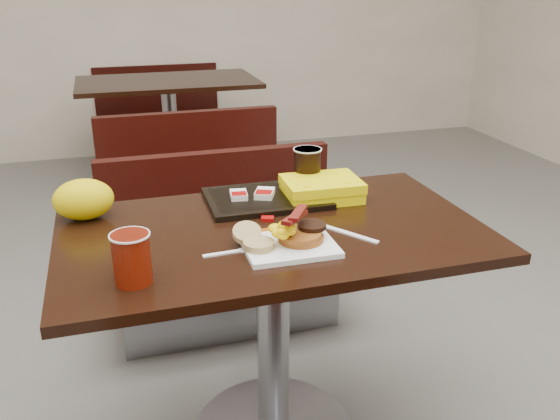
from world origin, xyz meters
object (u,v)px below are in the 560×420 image
object	(u,v)px
platter	(289,246)
bench_far_n	(161,114)
knife	(348,233)
coffee_cup_near	(132,258)
table_far	(171,134)
pancake_stack	(301,236)
table_near	(273,339)
hashbrown_sleeve_left	(239,195)
bench_far_s	(186,165)
bench_near_n	(227,249)
fork	(222,254)
hashbrown_sleeve_right	(265,193)
coffee_cup_far	(307,167)
paper_bag	(83,199)
tray	(266,198)
clamshell	(322,189)

from	to	relation	value
platter	bench_far_n	bearing A→B (deg)	91.10
knife	coffee_cup_near	bearing A→B (deg)	-113.76
table_far	pancake_stack	size ratio (longest dim) A/B	9.76
table_near	hashbrown_sleeve_left	distance (m)	0.46
bench_far_s	coffee_cup_near	world-z (taller)	coffee_cup_near
bench_near_n	table_far	distance (m)	1.90
bench_far_n	coffee_cup_near	world-z (taller)	coffee_cup_near
fork	hashbrown_sleeve_right	size ratio (longest dim) A/B	1.82
table_near	bench_far_s	world-z (taller)	table_near
coffee_cup_far	paper_bag	bearing A→B (deg)	-175.57
table_near	bench_far_s	xyz separation A→B (m)	(0.00, 1.90, -0.02)
bench_far_s	pancake_stack	world-z (taller)	pancake_stack
tray	paper_bag	world-z (taller)	paper_bag
platter	clamshell	bearing A→B (deg)	58.12
tray	coffee_cup_far	size ratio (longest dim) A/B	3.08
coffee_cup_near	hashbrown_sleeve_right	distance (m)	0.60
tray	table_near	bearing A→B (deg)	-99.95
fork	pancake_stack	bearing A→B (deg)	-4.31
bench_far_n	paper_bag	world-z (taller)	paper_bag
fork	knife	bearing A→B (deg)	0.65
bench_near_n	bench_far_s	bearing A→B (deg)	90.00
bench_far_s	hashbrown_sleeve_right	size ratio (longest dim) A/B	13.13
paper_bag	fork	bearing A→B (deg)	-46.02
table_near	pancake_stack	xyz separation A→B (m)	(0.04, -0.12, 0.40)
table_far	bench_far_s	xyz separation A→B (m)	(0.00, -0.70, -0.02)
hashbrown_sleeve_left	paper_bag	distance (m)	0.47
bench_near_n	bench_far_s	distance (m)	1.20
platter	fork	xyz separation A→B (m)	(-0.18, 0.02, -0.01)
pancake_stack	fork	distance (m)	0.22
coffee_cup_near	paper_bag	distance (m)	0.45
bench_far_n	hashbrown_sleeve_left	distance (m)	3.10
hashbrown_sleeve_right	clamshell	world-z (taller)	clamshell
knife	tray	world-z (taller)	tray
bench_near_n	hashbrown_sleeve_left	distance (m)	0.63
knife	hashbrown_sleeve_right	distance (m)	0.35
fork	paper_bag	xyz separation A→B (m)	(-0.34, 0.35, 0.06)
hashbrown_sleeve_right	coffee_cup_far	size ratio (longest dim) A/B	0.62
table_near	fork	bearing A→B (deg)	-145.12
platter	tray	distance (m)	0.36
knife	coffee_cup_far	distance (m)	0.39
hashbrown_sleeve_left	clamshell	size ratio (longest dim) A/B	0.29
coffee_cup_near	coffee_cup_far	distance (m)	0.78
tray	hashbrown_sleeve_right	distance (m)	0.02
table_far	paper_bag	xyz separation A→B (m)	(-0.51, -2.37, 0.44)
bench_far_n	bench_near_n	bearing A→B (deg)	-90.00
platter	hashbrown_sleeve_left	world-z (taller)	hashbrown_sleeve_left
clamshell	paper_bag	xyz separation A→B (m)	(-0.73, 0.04, 0.03)
pancake_stack	hashbrown_sleeve_left	distance (m)	0.36
bench_far_s	coffee_cup_near	distance (m)	2.19
bench_far_n	pancake_stack	distance (m)	3.45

